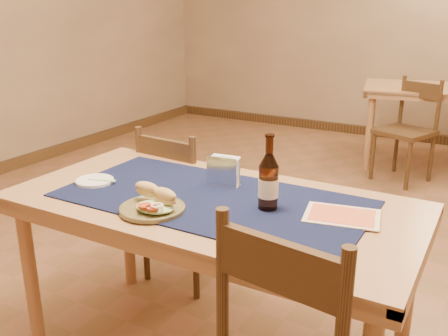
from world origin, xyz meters
The scene contains 12 objects.
room centered at (0.00, 0.00, 1.40)m, with size 6.04×7.04×2.84m.
main_table centered at (0.00, -0.80, 0.67)m, with size 1.60×0.80×0.75m.
placemat centered at (0.00, -0.80, 0.75)m, with size 1.20×0.60×0.01m, color #11183E.
baseboard centered at (0.00, 0.00, 0.05)m, with size 6.00×7.00×0.10m.
chair_main_far centered at (-0.48, -0.29, 0.46)m, with size 0.44×0.44×0.88m.
chair_back_near centered at (0.26, 2.05, 0.46)m, with size 0.53×0.53×0.88m.
sandwich_plate centered at (-0.12, -1.01, 0.78)m, with size 0.24×0.24×0.09m.
side_plate centered at (-0.53, -0.89, 0.76)m, with size 0.16×0.16×0.01m.
fork centered at (-0.48, -0.88, 0.77)m, with size 0.12×0.05×0.00m.
beer_bottle centered at (0.24, -0.79, 0.86)m, with size 0.08×0.08×0.28m.
napkin_holder centered at (-0.03, -0.65, 0.81)m, with size 0.15×0.07×0.13m.
menu_card centered at (0.50, -0.72, 0.76)m, with size 0.29×0.24×0.01m.
Camera 1 is at (0.94, -2.36, 1.48)m, focal length 40.00 mm.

